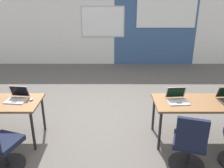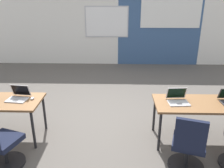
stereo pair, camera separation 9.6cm
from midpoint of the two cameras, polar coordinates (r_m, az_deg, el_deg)
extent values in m
plane|color=#56514C|center=(4.75, -3.46, -9.05)|extent=(24.00, 24.00, 0.00)
cube|color=silver|center=(8.36, -1.90, 14.40)|extent=(10.00, 0.20, 2.80)
cube|color=#385684|center=(8.37, 10.46, 14.08)|extent=(2.83, 0.01, 2.80)
cube|color=#B7B7BC|center=(8.24, -2.42, 14.91)|extent=(1.48, 0.02, 1.04)
cube|color=white|center=(8.23, -2.42, 14.91)|extent=(1.40, 0.02, 0.96)
cube|color=white|center=(8.37, 13.16, 17.84)|extent=(2.00, 0.02, 1.35)
cylinder|color=black|center=(4.01, -19.21, -10.81)|extent=(0.04, 0.04, 0.68)
cylinder|color=black|center=(4.50, -16.82, -6.83)|extent=(0.04, 0.04, 0.68)
cube|color=brown|center=(4.14, 20.77, -4.31)|extent=(1.60, 0.70, 0.04)
cylinder|color=black|center=(3.86, 11.03, -11.28)|extent=(0.04, 0.04, 0.68)
cylinder|color=black|center=(4.37, 9.64, -7.07)|extent=(0.04, 0.04, 0.68)
sphere|color=black|center=(4.03, 24.46, -16.95)|extent=(0.04, 0.04, 0.04)
cube|color=silver|center=(3.97, 15.31, -4.33)|extent=(0.35, 0.25, 0.02)
cube|color=#4C4C4F|center=(3.92, 15.56, -4.52)|extent=(0.09, 0.07, 0.00)
cube|color=silver|center=(4.05, 14.79, -1.98)|extent=(0.33, 0.10, 0.21)
cube|color=black|center=(4.05, 14.81, -1.99)|extent=(0.30, 0.09, 0.18)
cylinder|color=black|center=(3.83, 17.03, -18.17)|extent=(0.52, 0.52, 0.04)
cylinder|color=black|center=(3.71, 17.36, -15.89)|extent=(0.06, 0.06, 0.34)
cube|color=black|center=(3.59, 17.73, -13.20)|extent=(0.55, 0.55, 0.08)
cube|color=black|center=(3.24, 18.21, -11.68)|extent=(0.40, 0.17, 0.46)
sphere|color=black|center=(4.01, 17.12, -16.08)|extent=(0.04, 0.04, 0.04)
sphere|color=black|center=(3.76, 13.46, -18.47)|extent=(0.04, 0.04, 0.04)
cube|color=#B7B7BC|center=(4.21, -22.82, -3.80)|extent=(0.36, 0.27, 0.02)
cube|color=#4C4C4F|center=(4.17, -23.18, -3.96)|extent=(0.10, 0.07, 0.00)
cube|color=#B7B7BC|center=(4.28, -22.08, -1.60)|extent=(0.34, 0.12, 0.21)
cube|color=black|center=(4.28, -22.12, -1.60)|extent=(0.30, 0.10, 0.18)
ellipsoid|color=#B2B2B7|center=(4.16, -19.51, -3.49)|extent=(0.06, 0.10, 0.03)
cylinder|color=black|center=(3.99, -24.63, -17.50)|extent=(0.52, 0.52, 0.04)
cylinder|color=black|center=(3.88, -25.07, -15.29)|extent=(0.06, 0.06, 0.34)
cube|color=black|center=(3.76, -25.57, -12.69)|extent=(0.56, 0.56, 0.08)
sphere|color=black|center=(4.12, -22.39, -15.76)|extent=(0.04, 0.04, 0.04)
camera|label=1|loc=(0.05, -90.66, -0.25)|focal=37.50mm
camera|label=2|loc=(0.05, 89.34, 0.25)|focal=37.50mm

